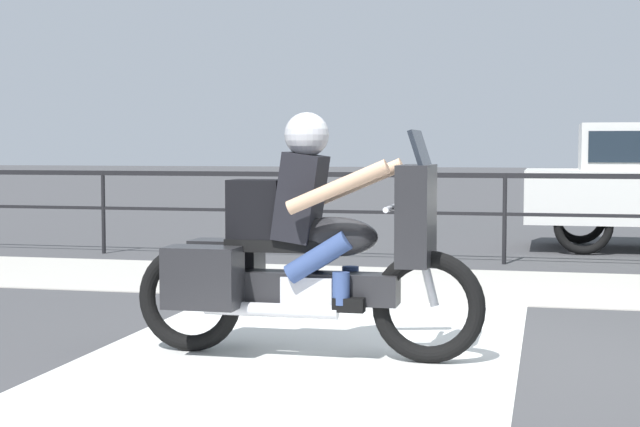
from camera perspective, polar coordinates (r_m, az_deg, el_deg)
name	(u,v)px	position (r m, az deg, el deg)	size (l,w,h in m)	color
ground_plane	(467,359)	(6.51, 8.57, -8.36)	(120.00, 120.00, 0.00)	#424244
sidewalk_band	(495,286)	(9.86, 10.17, -4.17)	(44.00, 2.40, 0.01)	#B7B2A8
crosswalk_band	(301,357)	(6.49, -1.10, -8.32)	(2.80, 6.00, 0.01)	silver
fence_railing	(505,192)	(11.66, 10.71, 1.22)	(36.00, 0.05, 1.07)	black
motorcycle	(302,250)	(6.38, -1.04, -2.16)	(2.33, 0.76, 1.60)	black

